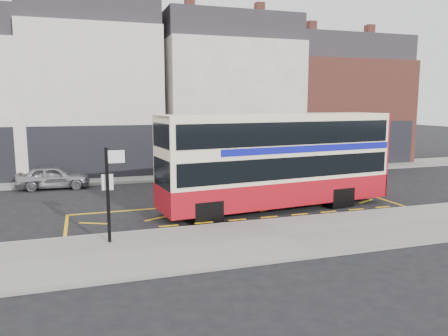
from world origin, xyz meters
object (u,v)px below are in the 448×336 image
object	(u,v)px
bus_stop_post	(110,186)
street_tree_right	(259,122)
car_grey	(200,168)
car_silver	(53,177)
double_decker_bus	(278,160)
car_white	(343,163)

from	to	relation	value
bus_stop_post	street_tree_right	xyz separation A→B (m)	(10.53, 13.32, 1.28)
street_tree_right	car_grey	bearing A→B (deg)	-154.43
bus_stop_post	car_silver	world-z (taller)	bus_stop_post
car_grey	double_decker_bus	bearing A→B (deg)	-159.02
car_silver	street_tree_right	distance (m)	13.36
car_silver	street_tree_right	xyz separation A→B (m)	(12.80, 2.78, 2.61)
car_white	car_grey	bearing A→B (deg)	62.03
double_decker_bus	car_grey	size ratio (longest dim) A/B	2.55
car_grey	car_silver	bearing A→B (deg)	106.37
bus_stop_post	car_grey	world-z (taller)	bus_stop_post
double_decker_bus	bus_stop_post	world-z (taller)	double_decker_bus
double_decker_bus	street_tree_right	world-z (taller)	street_tree_right
car_grey	car_white	bearing A→B (deg)	-86.50
car_white	street_tree_right	bearing A→B (deg)	30.22
double_decker_bus	car_silver	world-z (taller)	double_decker_bus
bus_stop_post	car_silver	distance (m)	10.87
car_white	street_tree_right	size ratio (longest dim) A/B	1.07
car_silver	car_white	xyz separation A→B (m)	(17.02, -0.87, 0.11)
car_grey	street_tree_right	distance (m)	5.78
car_grey	car_white	distance (m)	9.00
car_grey	street_tree_right	size ratio (longest dim) A/B	0.85
double_decker_bus	street_tree_right	distance (m)	11.04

